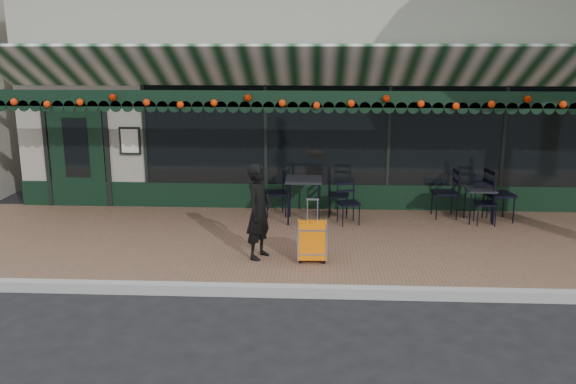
# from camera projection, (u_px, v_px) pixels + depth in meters

# --- Properties ---
(ground) EXTENTS (80.00, 80.00, 0.00)m
(ground) POSITION_uv_depth(u_px,v_px,m) (314.00, 294.00, 8.41)
(ground) COLOR black
(ground) RESTS_ON ground
(sidewalk) EXTENTS (18.00, 4.00, 0.15)m
(sidewalk) POSITION_uv_depth(u_px,v_px,m) (315.00, 243.00, 10.33)
(sidewalk) COLOR brown
(sidewalk) RESTS_ON ground
(curb) EXTENTS (18.00, 0.16, 0.15)m
(curb) POSITION_uv_depth(u_px,v_px,m) (314.00, 291.00, 8.32)
(curb) COLOR #9E9E99
(curb) RESTS_ON ground
(restaurant_building) EXTENTS (12.00, 9.60, 4.50)m
(restaurant_building) POSITION_uv_depth(u_px,v_px,m) (318.00, 88.00, 15.48)
(restaurant_building) COLOR #9B9886
(restaurant_building) RESTS_ON ground
(woman) EXTENTS (0.53, 0.63, 1.47)m
(woman) POSITION_uv_depth(u_px,v_px,m) (259.00, 211.00, 9.26)
(woman) COLOR black
(woman) RESTS_ON sidewalk
(suitcase) EXTENTS (0.43, 0.25, 0.98)m
(suitcase) POSITION_uv_depth(u_px,v_px,m) (312.00, 241.00, 9.17)
(suitcase) COLOR orange
(suitcase) RESTS_ON sidewalk
(cafe_table_a) EXTENTS (0.51, 0.51, 0.63)m
(cafe_table_a) POSITION_uv_depth(u_px,v_px,m) (480.00, 192.00, 11.21)
(cafe_table_a) COLOR black
(cafe_table_a) RESTS_ON sidewalk
(cafe_table_b) EXTENTS (0.66, 0.66, 0.81)m
(cafe_table_b) POSITION_uv_depth(u_px,v_px,m) (304.00, 183.00, 11.19)
(cafe_table_b) COLOR black
(cafe_table_b) RESTS_ON sidewalk
(chair_a_left) EXTENTS (0.49, 0.49, 0.93)m
(chair_a_left) POSITION_uv_depth(u_px,v_px,m) (445.00, 193.00, 11.53)
(chair_a_left) COLOR black
(chair_a_left) RESTS_ON sidewalk
(chair_a_right) EXTENTS (0.58, 0.58, 0.99)m
(chair_a_right) POSITION_uv_depth(u_px,v_px,m) (499.00, 195.00, 11.28)
(chair_a_right) COLOR black
(chair_a_right) RESTS_ON sidewalk
(chair_a_front) EXTENTS (0.39, 0.39, 0.76)m
(chair_a_front) POSITION_uv_depth(u_px,v_px,m) (486.00, 204.00, 11.09)
(chair_a_front) COLOR black
(chair_a_front) RESTS_ON sidewalk
(chair_b_left) EXTENTS (0.52, 0.52, 0.87)m
(chair_b_left) POSITION_uv_depth(u_px,v_px,m) (275.00, 193.00, 11.66)
(chair_b_left) COLOR black
(chair_b_left) RESTS_ON sidewalk
(chair_b_right) EXTENTS (0.43, 0.43, 0.81)m
(chair_b_right) POSITION_uv_depth(u_px,v_px,m) (338.00, 195.00, 11.62)
(chair_b_right) COLOR black
(chair_b_right) RESTS_ON sidewalk
(chair_b_front) EXTENTS (0.47, 0.47, 0.76)m
(chair_b_front) POSITION_uv_depth(u_px,v_px,m) (348.00, 204.00, 11.11)
(chair_b_front) COLOR black
(chair_b_front) RESTS_ON sidewalk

